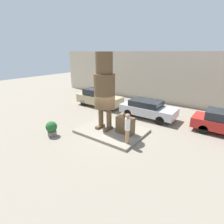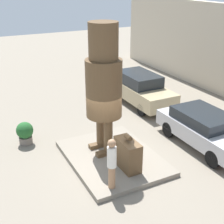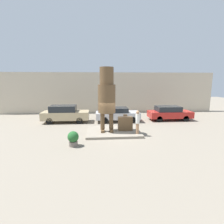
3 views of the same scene
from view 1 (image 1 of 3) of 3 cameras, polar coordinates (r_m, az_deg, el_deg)
name	(u,v)px [view 1 (image 1 of 3)]	position (r m, az deg, el deg)	size (l,w,h in m)	color
ground_plane	(112,132)	(11.87, 0.01, -6.53)	(60.00, 60.00, 0.00)	gray
pedestal	(112,131)	(11.83, 0.01, -6.16)	(4.22, 3.23, 0.17)	gray
building_backdrop	(164,78)	(19.12, 16.74, 10.67)	(28.00, 0.60, 5.18)	beige
statue_figure	(104,86)	(11.13, -2.49, 8.45)	(1.35, 1.35, 4.97)	brown
giant_suitcase	(125,125)	(11.15, 4.36, -4.25)	(1.14, 0.55, 1.32)	brown
tourist	(127,127)	(9.82, 5.08, -4.96)	(0.30, 0.30, 1.78)	#A87A56
parked_car_tan	(99,98)	(17.18, -4.31, 4.72)	(4.59, 1.80, 1.70)	tan
parked_car_silver	(148,108)	(14.43, 11.56, 1.15)	(4.41, 1.88, 1.45)	#B7B7BC
planter_pot	(52,128)	(11.80, -19.13, -5.02)	(0.71, 0.71, 0.98)	#70665B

